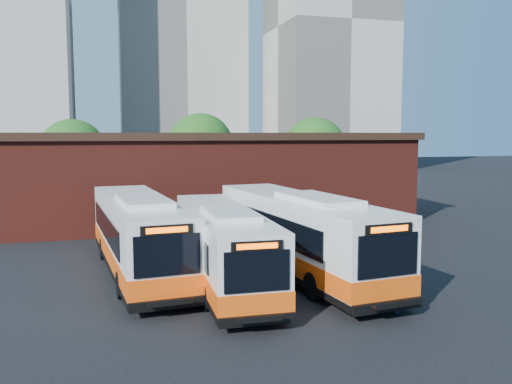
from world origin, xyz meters
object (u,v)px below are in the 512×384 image
object	(u,v)px
transit_worker	(397,284)
bus_midwest	(222,248)
bus_mideast	(300,237)
bus_west	(139,237)

from	to	relation	value
transit_worker	bus_midwest	bearing A→B (deg)	67.71
bus_midwest	bus_mideast	world-z (taller)	bus_mideast
bus_mideast	transit_worker	xyz separation A→B (m)	(1.54, -5.86, -0.69)
bus_mideast	bus_midwest	bearing A→B (deg)	-176.87
bus_midwest	transit_worker	size ratio (longest dim) A/B	6.18
transit_worker	bus_mideast	bearing A→B (deg)	37.36
bus_midwest	transit_worker	bearing A→B (deg)	-43.57
bus_west	bus_mideast	size ratio (longest dim) A/B	0.97
bus_west	transit_worker	bearing A→B (deg)	-48.51
bus_west	bus_mideast	distance (m)	7.31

